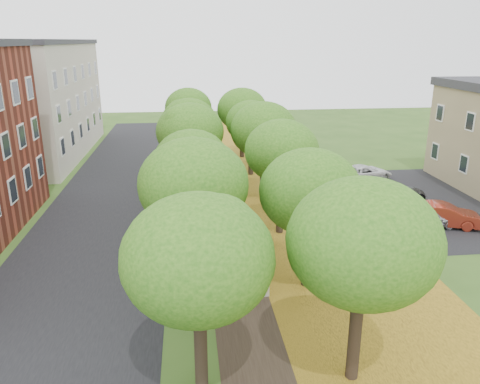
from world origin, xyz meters
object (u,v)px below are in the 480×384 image
object	(u,v)px
car_red	(444,215)
car_white	(364,173)
car_silver	(424,217)
bench	(257,277)
car_grey	(393,193)

from	to	relation	value
car_red	car_white	world-z (taller)	car_red
car_red	car_silver	bearing A→B (deg)	111.46
car_silver	car_red	size ratio (longest dim) A/B	0.93
car_silver	car_red	xyz separation A→B (m)	(1.23, 0.06, 0.03)
bench	car_grey	bearing A→B (deg)	-51.50
car_red	car_white	size ratio (longest dim) A/B	0.92
car_silver	car_red	bearing A→B (deg)	-91.85
car_red	car_white	bearing A→B (deg)	25.83
car_white	car_silver	bearing A→B (deg)	163.38
bench	car_red	world-z (taller)	car_red
bench	car_white	xyz separation A→B (m)	(10.59, 15.19, 0.13)
bench	car_white	world-z (taller)	car_white
bench	car_red	distance (m)	13.14
bench	car_silver	xyz separation A→B (m)	(10.59, 5.69, 0.17)
car_silver	car_white	bearing A→B (deg)	-4.88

